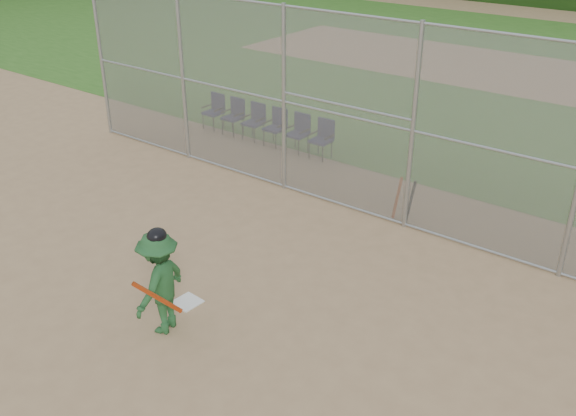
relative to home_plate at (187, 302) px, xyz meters
The scene contains 13 objects.
ground 0.77m from the home_plate, 43.48° to the right, with size 100.00×100.00×0.00m, color tan.
grass_strip 17.48m from the home_plate, 88.16° to the left, with size 100.00×100.00×0.00m, color #2E5F1C.
dirt_patch_far 17.48m from the home_plate, 88.16° to the left, with size 24.00×24.00×0.00m, color tan.
backstop_fence 4.95m from the home_plate, 82.84° to the left, with size 16.09×0.09×4.00m.
home_plate is the anchor object (origin of this frame).
batter_at_plate 1.10m from the home_plate, 72.97° to the right, with size 1.03×1.28×1.74m.
spare_bats 4.98m from the home_plate, 74.10° to the left, with size 0.36×0.34×0.83m.
chair_0 8.41m from the home_plate, 130.16° to the left, with size 0.54×0.52×0.96m, color #10143D, non-canonical shape.
chair_1 7.96m from the home_plate, 126.18° to the left, with size 0.54×0.52×0.96m, color #10143D, non-canonical shape.
chair_2 7.56m from the home_plate, 121.74° to the left, with size 0.54×0.52×0.96m, color #10143D, non-canonical shape.
chair_3 7.20m from the home_plate, 116.84° to the left, with size 0.54×0.52×0.96m, color #10143D, non-canonical shape.
chair_4 6.91m from the home_plate, 111.48° to the left, with size 0.54×0.52×0.96m, color #10143D, non-canonical shape.
chair_5 6.68m from the home_plate, 105.69° to the left, with size 0.54×0.52×0.96m, color #10143D, non-canonical shape.
Camera 1 is at (5.94, -5.34, 6.04)m, focal length 40.00 mm.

